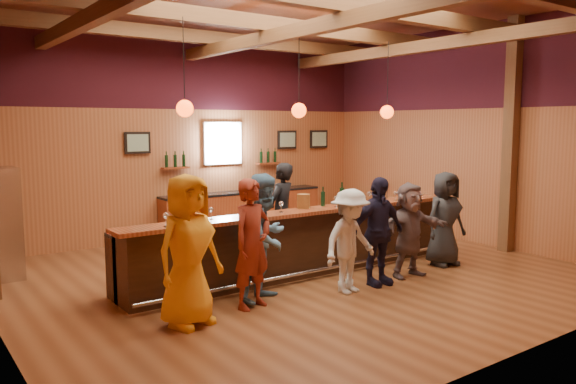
{
  "coord_description": "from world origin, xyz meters",
  "views": [
    {
      "loc": [
        -5.47,
        -7.27,
        2.49
      ],
      "look_at": [
        0.0,
        0.3,
        1.35
      ],
      "focal_mm": 35.0,
      "sensor_mm": 36.0,
      "label": 1
    }
  ],
  "objects_px": {
    "customer_redvest": "(252,244)",
    "customer_denim": "(265,237)",
    "customer_white": "(350,241)",
    "bartender": "(281,212)",
    "ice_bucket": "(303,201)",
    "customer_orange": "(188,250)",
    "bottle_a": "(323,198)",
    "customer_navy": "(378,231)",
    "bar_counter": "(294,242)",
    "customer_brown": "(409,230)",
    "back_bar_cabinet": "(244,211)",
    "customer_dark": "(445,219)"
  },
  "relations": [
    {
      "from": "customer_navy",
      "to": "customer_redvest",
      "type": "bearing_deg",
      "value": 176.85
    },
    {
      "from": "customer_redvest",
      "to": "bottle_a",
      "type": "bearing_deg",
      "value": 10.87
    },
    {
      "from": "back_bar_cabinet",
      "to": "bottle_a",
      "type": "distance_m",
      "value": 3.9
    },
    {
      "from": "back_bar_cabinet",
      "to": "customer_brown",
      "type": "bearing_deg",
      "value": -87.85
    },
    {
      "from": "customer_white",
      "to": "ice_bucket",
      "type": "height_order",
      "value": "customer_white"
    },
    {
      "from": "customer_denim",
      "to": "bar_counter",
      "type": "bearing_deg",
      "value": 13.7
    },
    {
      "from": "bottle_a",
      "to": "customer_redvest",
      "type": "bearing_deg",
      "value": -154.76
    },
    {
      "from": "customer_orange",
      "to": "ice_bucket",
      "type": "height_order",
      "value": "customer_orange"
    },
    {
      "from": "customer_white",
      "to": "customer_navy",
      "type": "bearing_deg",
      "value": -2.07
    },
    {
      "from": "ice_bucket",
      "to": "bottle_a",
      "type": "xyz_separation_m",
      "value": [
        0.42,
        0.01,
        0.01
      ]
    },
    {
      "from": "bartender",
      "to": "ice_bucket",
      "type": "distance_m",
      "value": 1.05
    },
    {
      "from": "bar_counter",
      "to": "bartender",
      "type": "relative_size",
      "value": 3.51
    },
    {
      "from": "ice_bucket",
      "to": "bar_counter",
      "type": "bearing_deg",
      "value": 104.74
    },
    {
      "from": "customer_navy",
      "to": "bartender",
      "type": "relative_size",
      "value": 0.94
    },
    {
      "from": "customer_orange",
      "to": "customer_denim",
      "type": "distance_m",
      "value": 1.35
    },
    {
      "from": "customer_denim",
      "to": "customer_navy",
      "type": "height_order",
      "value": "customer_denim"
    },
    {
      "from": "bar_counter",
      "to": "customer_brown",
      "type": "bearing_deg",
      "value": -43.67
    },
    {
      "from": "customer_orange",
      "to": "bartender",
      "type": "height_order",
      "value": "customer_orange"
    },
    {
      "from": "customer_denim",
      "to": "ice_bucket",
      "type": "xyz_separation_m",
      "value": [
        1.26,
        0.76,
        0.33
      ]
    },
    {
      "from": "customer_brown",
      "to": "customer_denim",
      "type": "bearing_deg",
      "value": 176.04
    },
    {
      "from": "customer_denim",
      "to": "customer_dark",
      "type": "height_order",
      "value": "customer_denim"
    },
    {
      "from": "customer_dark",
      "to": "bartender",
      "type": "relative_size",
      "value": 0.92
    },
    {
      "from": "customer_brown",
      "to": "bartender",
      "type": "distance_m",
      "value": 2.35
    },
    {
      "from": "customer_redvest",
      "to": "customer_white",
      "type": "relative_size",
      "value": 1.14
    },
    {
      "from": "customer_brown",
      "to": "bartender",
      "type": "bearing_deg",
      "value": 121.23
    },
    {
      "from": "customer_redvest",
      "to": "customer_navy",
      "type": "height_order",
      "value": "customer_redvest"
    },
    {
      "from": "back_bar_cabinet",
      "to": "bottle_a",
      "type": "bearing_deg",
      "value": -100.78
    },
    {
      "from": "bottle_a",
      "to": "bartender",
      "type": "bearing_deg",
      "value": 100.48
    },
    {
      "from": "ice_bucket",
      "to": "customer_dark",
      "type": "bearing_deg",
      "value": -21.9
    },
    {
      "from": "customer_white",
      "to": "customer_dark",
      "type": "relative_size",
      "value": 0.93
    },
    {
      "from": "back_bar_cabinet",
      "to": "customer_dark",
      "type": "bearing_deg",
      "value": -75.02
    },
    {
      "from": "customer_white",
      "to": "bartender",
      "type": "distance_m",
      "value": 2.21
    },
    {
      "from": "ice_bucket",
      "to": "bottle_a",
      "type": "bearing_deg",
      "value": 0.84
    },
    {
      "from": "bartender",
      "to": "customer_brown",
      "type": "bearing_deg",
      "value": 92.82
    },
    {
      "from": "bar_counter",
      "to": "customer_brown",
      "type": "xyz_separation_m",
      "value": [
        1.37,
        -1.3,
        0.26
      ]
    },
    {
      "from": "customer_white",
      "to": "bottle_a",
      "type": "height_order",
      "value": "customer_white"
    },
    {
      "from": "customer_denim",
      "to": "ice_bucket",
      "type": "relative_size",
      "value": 7.71
    },
    {
      "from": "customer_redvest",
      "to": "customer_dark",
      "type": "distance_m",
      "value": 3.98
    },
    {
      "from": "customer_denim",
      "to": "ice_bucket",
      "type": "distance_m",
      "value": 1.51
    },
    {
      "from": "customer_white",
      "to": "ice_bucket",
      "type": "bearing_deg",
      "value": 78.67
    },
    {
      "from": "bartender",
      "to": "customer_denim",
      "type": "bearing_deg",
      "value": 24.46
    },
    {
      "from": "back_bar_cabinet",
      "to": "customer_denim",
      "type": "height_order",
      "value": "customer_denim"
    },
    {
      "from": "customer_navy",
      "to": "bar_counter",
      "type": "bearing_deg",
      "value": 116.92
    },
    {
      "from": "customer_redvest",
      "to": "ice_bucket",
      "type": "height_order",
      "value": "customer_redvest"
    },
    {
      "from": "bottle_a",
      "to": "customer_denim",
      "type": "bearing_deg",
      "value": -155.54
    },
    {
      "from": "customer_redvest",
      "to": "customer_denim",
      "type": "height_order",
      "value": "customer_denim"
    },
    {
      "from": "bar_counter",
      "to": "ice_bucket",
      "type": "height_order",
      "value": "ice_bucket"
    },
    {
      "from": "bottle_a",
      "to": "customer_navy",
      "type": "bearing_deg",
      "value": -83.12
    },
    {
      "from": "customer_navy",
      "to": "bartender",
      "type": "distance_m",
      "value": 2.15
    },
    {
      "from": "bartender",
      "to": "bottle_a",
      "type": "relative_size",
      "value": 5.46
    }
  ]
}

